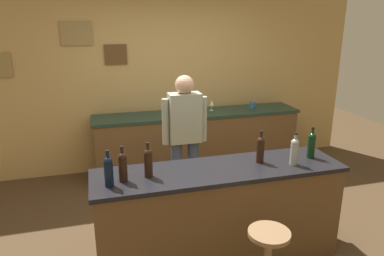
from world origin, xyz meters
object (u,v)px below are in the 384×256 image
Objects in this scene: wine_bottle_f at (312,144)px; wine_bottle_e at (294,151)px; wine_glass_b at (212,103)px; wine_bottle_b at (123,166)px; wine_glass_a at (165,108)px; bartender at (185,135)px; wine_bottle_a at (109,170)px; wine_bottle_d at (260,148)px; coffee_mug at (252,105)px; wine_bottle_c at (148,162)px.

wine_bottle_e is at bearing -156.14° from wine_bottle_f.
wine_bottle_b is at bearing -124.76° from wine_glass_b.
wine_glass_a is 1.00× the size of wine_glass_b.
wine_bottle_e and wine_bottle_f have the same top height.
bartender is 5.29× the size of wine_bottle_a.
wine_bottle_d is at bearing -62.58° from bartender.
bartender reaches higher than wine_bottle_e.
coffee_mug is at bearing 67.01° from wine_bottle_d.
wine_bottle_b and wine_bottle_e have the same top height.
wine_glass_b is at bearing 10.82° from wine_glass_a.
wine_bottle_d is (1.26, 0.07, 0.00)m from wine_bottle_b.
wine_bottle_a is at bearing -113.00° from wine_glass_a.
wine_glass_a is at bearing 117.70° from wine_bottle_f.
wine_bottle_c is at bearing -120.33° from bartender.
wine_bottle_f is 1.97× the size of wine_glass_a.
bartender is 5.29× the size of wine_bottle_f.
wine_bottle_b is (-0.78, -1.00, 0.12)m from bartender.
wine_bottle_b reaches higher than wine_glass_a.
wine_bottle_c is 1.00× the size of wine_bottle_f.
wine_glass_b is (-0.30, 2.10, -0.05)m from wine_bottle_f.
coffee_mug is at bearing 44.06° from wine_bottle_a.
wine_bottle_a is 2.25m from wine_glass_a.
wine_bottle_e reaches higher than wine_glass_b.
wine_bottle_a and wine_bottle_f have the same top height.
wine_bottle_e is (0.27, -0.13, 0.00)m from wine_bottle_d.
wine_bottle_f is (1.57, 0.02, 0.00)m from wine_bottle_c.
wine_bottle_c is 1.00× the size of wine_bottle_d.
wine_glass_a is (-0.02, 1.00, 0.07)m from bartender.
wine_bottle_d is (1.05, 0.04, 0.00)m from wine_bottle_c.
coffee_mug is at bearing 44.74° from wine_bottle_b.
coffee_mug is at bearing -3.04° from wine_glass_b.
wine_bottle_c is at bearing -177.91° from wine_bottle_d.
wine_bottle_b is 2.61m from wine_glass_b.
wine_bottle_e reaches higher than wine_glass_a.
wine_bottle_c is at bearing -105.49° from wine_glass_a.
wine_bottle_f is at bearing 1.54° from wine_bottle_b.
wine_bottle_b and wine_bottle_c have the same top height.
wine_bottle_b is 1.00× the size of wine_bottle_f.
bartender is 1.35m from wine_glass_b.
coffee_mug is at bearing 80.62° from wine_bottle_f.
wine_bottle_b is 1.97× the size of wine_glass_a.
coffee_mug is at bearing 74.77° from wine_bottle_e.
wine_bottle_c and wine_bottle_f have the same top height.
wine_bottle_a is 2.73m from wine_glass_b.
wine_bottle_d is 0.30m from wine_bottle_e.
wine_bottle_d is at bearing -112.99° from coffee_mug.
wine_bottle_a and wine_bottle_b have the same top height.
wine_bottle_d is 1.00× the size of wine_bottle_f.
wine_glass_a reaches higher than coffee_mug.
wine_bottle_d is at bearing 2.09° from wine_bottle_c.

